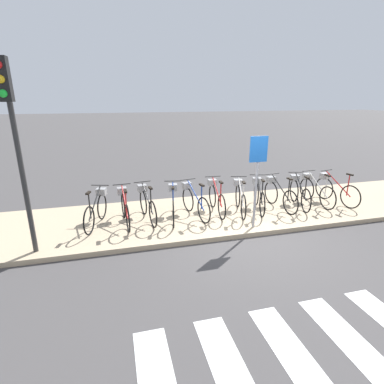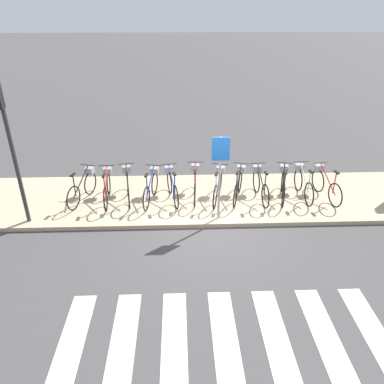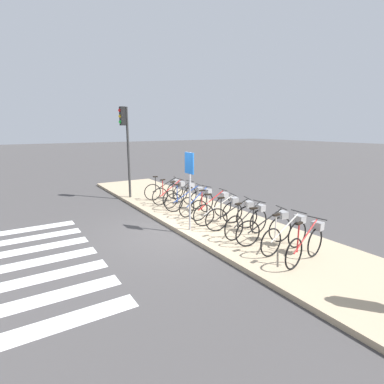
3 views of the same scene
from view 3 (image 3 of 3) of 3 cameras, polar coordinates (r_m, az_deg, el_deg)
ground_plane at (r=9.01m, az=-2.90°, el=-7.77°), size 120.00×120.00×0.00m
sidewalk at (r=9.78m, az=4.92°, el=-5.81°), size 17.68×3.04×0.12m
parked_bicycle_0 at (r=12.52m, az=-4.96°, el=0.54°), size 0.61×1.59×1.01m
parked_bicycle_1 at (r=11.89m, az=-3.76°, el=-0.06°), size 0.46×1.64×1.01m
parked_bicycle_2 at (r=11.46m, az=-1.88°, el=-0.51°), size 0.46×1.63×1.01m
parked_bicycle_3 at (r=10.82m, az=-0.65°, el=-1.26°), size 0.49×1.62×1.01m
parked_bicycle_4 at (r=10.37m, az=1.31°, el=-1.85°), size 0.50×1.62×1.01m
parked_bicycle_5 at (r=9.90m, az=4.07°, el=-2.55°), size 0.46×1.64×1.01m
parked_bicycle_6 at (r=9.29m, az=5.57°, el=-3.55°), size 0.56×1.61×1.01m
parked_bicycle_7 at (r=8.87m, az=8.15°, el=-4.37°), size 0.61×1.59×1.01m
parked_bicycle_8 at (r=8.42m, az=10.81°, el=-5.39°), size 0.46×1.64×1.01m
parked_bicycle_9 at (r=7.97m, az=14.19°, el=-6.55°), size 0.54×1.61×1.01m
parked_bicycle_10 at (r=7.64m, az=17.69°, el=-7.58°), size 0.46×1.65×1.01m
parked_bicycle_11 at (r=7.21m, az=21.10°, el=-9.00°), size 0.48×1.63×1.01m
traffic_light at (r=12.92m, az=-12.64°, el=10.81°), size 0.24×0.40×3.79m
sign_post at (r=8.52m, az=-0.47°, el=2.69°), size 0.44×0.07×2.27m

